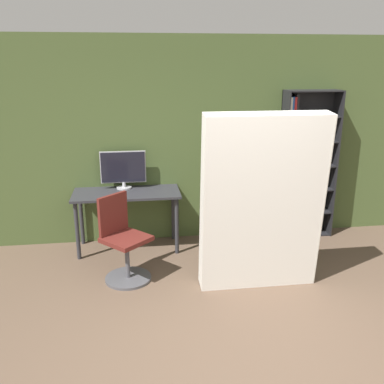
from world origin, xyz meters
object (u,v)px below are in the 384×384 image
(office_chair, at_px, (123,245))
(bookshelf, at_px, (300,167))
(mattress_near, at_px, (263,204))
(monitor, at_px, (123,169))

(office_chair, height_order, bookshelf, bookshelf)
(mattress_near, bearing_deg, monitor, 136.30)
(office_chair, height_order, mattress_near, mattress_near)
(monitor, distance_m, office_chair, 1.18)
(bookshelf, bearing_deg, monitor, -180.00)
(monitor, bearing_deg, mattress_near, -43.70)
(monitor, xyz_separation_m, bookshelf, (2.40, 0.00, -0.06))
(monitor, relative_size, office_chair, 0.60)
(office_chair, bearing_deg, mattress_near, -14.89)
(monitor, bearing_deg, bookshelf, 0.00)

